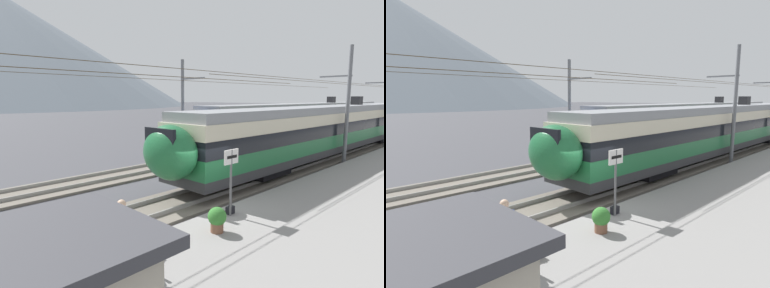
% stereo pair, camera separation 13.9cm
% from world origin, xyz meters
% --- Properties ---
extents(ground_plane, '(400.00, 400.00, 0.00)m').
position_xyz_m(ground_plane, '(0.00, 0.00, 0.00)').
color(ground_plane, '#424247').
extents(platform_slab, '(120.00, 8.16, 0.39)m').
position_xyz_m(platform_slab, '(0.00, -5.11, 0.19)').
color(platform_slab, gray).
rests_on(platform_slab, ground).
extents(track_near, '(120.00, 3.00, 0.28)m').
position_xyz_m(track_near, '(0.00, 1.21, 0.07)').
color(track_near, '#6B6359').
rests_on(track_near, ground).
extents(track_far, '(120.00, 3.00, 0.28)m').
position_xyz_m(track_far, '(0.00, 7.06, 0.07)').
color(track_far, '#6B6359').
rests_on(track_far, ground).
extents(train_near_platform, '(32.76, 2.92, 4.27)m').
position_xyz_m(train_near_platform, '(14.95, 1.21, 2.23)').
color(train_near_platform, '#2D2D30').
rests_on(train_near_platform, track_near).
extents(train_far_track, '(35.02, 2.89, 4.27)m').
position_xyz_m(train_far_track, '(23.78, 7.06, 2.23)').
color(train_far_track, '#2D2D30').
rests_on(train_far_track, track_far).
extents(catenary_mast_mid, '(41.83, 2.11, 7.80)m').
position_xyz_m(catenary_mast_mid, '(13.12, -0.48, 4.07)').
color(catenary_mast_mid, slate).
rests_on(catenary_mast_mid, ground).
extents(catenary_mast_far_side, '(41.83, 2.38, 7.22)m').
position_xyz_m(catenary_mast_far_side, '(7.39, 8.98, 3.83)').
color(catenary_mast_far_side, slate).
rests_on(catenary_mast_far_side, ground).
extents(platform_sign, '(0.70, 0.08, 2.34)m').
position_xyz_m(platform_sign, '(-0.45, -1.76, 2.10)').
color(platform_sign, '#59595B').
rests_on(platform_sign, platform_slab).
extents(passenger_walking, '(0.53, 0.22, 1.69)m').
position_xyz_m(passenger_walking, '(-4.95, -2.04, 1.33)').
color(passenger_walking, '#383842').
rests_on(passenger_walking, platform_slab).
extents(handbag_beside_passenger, '(0.32, 0.18, 0.39)m').
position_xyz_m(handbag_beside_passenger, '(-4.20, -2.23, 0.53)').
color(handbag_beside_passenger, '#472D1E').
rests_on(handbag_beside_passenger, platform_slab).
extents(handbag_near_sign, '(0.32, 0.18, 0.40)m').
position_xyz_m(handbag_near_sign, '(-0.31, -1.64, 0.53)').
color(handbag_near_sign, black).
rests_on(handbag_near_sign, platform_slab).
extents(potted_plant_platform_edge, '(0.58, 0.58, 0.79)m').
position_xyz_m(potted_plant_platform_edge, '(-1.81, -2.33, 0.84)').
color(potted_plant_platform_edge, brown).
rests_on(potted_plant_platform_edge, platform_slab).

